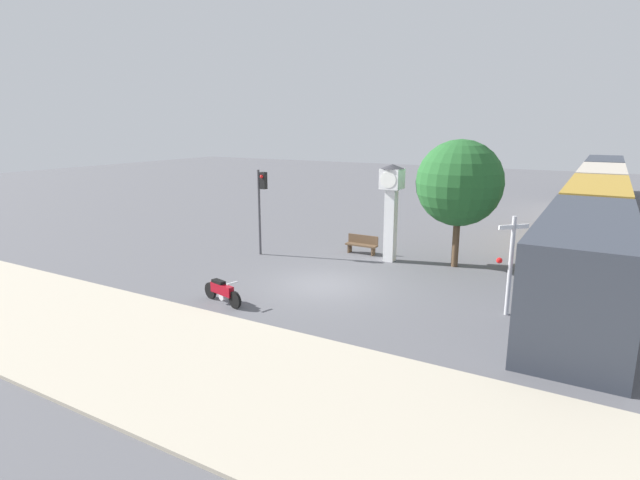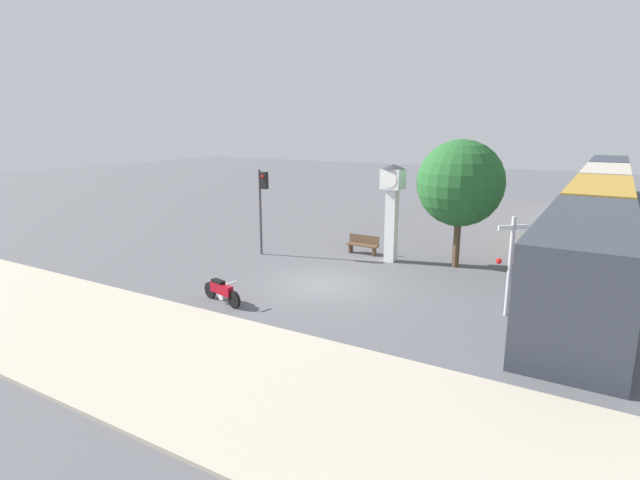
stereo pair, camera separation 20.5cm
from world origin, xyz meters
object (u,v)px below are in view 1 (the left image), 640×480
(motorcycle, at_px, (222,291))
(clock_tower, at_px, (391,198))
(railroad_crossing_signal, at_px, (511,262))
(bench, at_px, (362,244))
(traffic_light, at_px, (261,197))
(street_tree, at_px, (459,183))
(freight_train, at_px, (598,202))

(motorcycle, bearing_deg, clock_tower, 84.01)
(clock_tower, height_order, railroad_crossing_signal, clock_tower)
(railroad_crossing_signal, xyz_separation_m, bench, (-7.71, 4.98, -1.36))
(traffic_light, bearing_deg, street_tree, 16.85)
(traffic_light, height_order, bench, traffic_light)
(freight_train, height_order, railroad_crossing_signal, freight_train)
(motorcycle, bearing_deg, railroad_crossing_signal, 37.33)
(railroad_crossing_signal, bearing_deg, traffic_light, 168.74)
(freight_train, distance_m, bench, 15.77)
(bench, bearing_deg, clock_tower, -18.69)
(motorcycle, distance_m, freight_train, 23.95)
(clock_tower, xyz_separation_m, bench, (-1.70, 0.58, -2.50))
(street_tree, bearing_deg, clock_tower, -168.41)
(freight_train, relative_size, railroad_crossing_signal, 12.66)
(street_tree, bearing_deg, bench, -179.78)
(clock_tower, distance_m, railroad_crossing_signal, 7.54)
(clock_tower, relative_size, bench, 2.82)
(traffic_light, bearing_deg, freight_train, 46.91)
(railroad_crossing_signal, distance_m, street_tree, 6.19)
(clock_tower, height_order, traffic_light, clock_tower)
(traffic_light, distance_m, bench, 5.44)
(freight_train, height_order, bench, freight_train)
(motorcycle, distance_m, clock_tower, 9.21)
(railroad_crossing_signal, bearing_deg, freight_train, 83.06)
(bench, bearing_deg, street_tree, 0.22)
(traffic_light, relative_size, railroad_crossing_signal, 1.23)
(motorcycle, height_order, traffic_light, traffic_light)
(railroad_crossing_signal, xyz_separation_m, street_tree, (-3.11, 5.00, 1.91))
(traffic_light, bearing_deg, motorcycle, -65.72)
(motorcycle, distance_m, railroad_crossing_signal, 9.93)
(street_tree, distance_m, bench, 5.64)
(bench, bearing_deg, motorcycle, -98.36)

